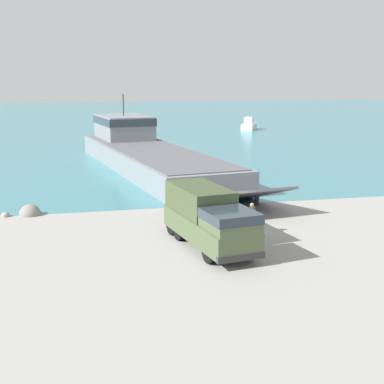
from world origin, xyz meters
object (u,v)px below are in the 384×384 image
at_px(cargo_crate, 253,247).
at_px(military_truck, 209,218).
at_px(mooring_bollard, 257,199).
at_px(landing_craft, 144,150).
at_px(soldier_on_ramp, 252,216).
at_px(moored_boat_a, 249,126).

bearing_deg(cargo_crate, military_truck, 144.58).
xyz_separation_m(military_truck, mooring_bollard, (5.61, 8.20, -1.07)).
relative_size(landing_craft, soldier_on_ramp, 20.49).
xyz_separation_m(military_truck, moored_boat_a, (23.74, 62.60, -0.81)).
distance_m(soldier_on_ramp, moored_boat_a, 64.38).
bearing_deg(moored_boat_a, mooring_bollard, -80.03).
relative_size(soldier_on_ramp, cargo_crate, 2.68).
distance_m(landing_craft, military_truck, 27.45).
bearing_deg(soldier_on_ramp, cargo_crate, -68.75).
distance_m(military_truck, cargo_crate, 2.72).
relative_size(military_truck, cargo_crate, 11.54).
bearing_deg(landing_craft, soldier_on_ramp, -93.19).
bearing_deg(landing_craft, moored_boat_a, 47.92).
relative_size(soldier_on_ramp, mooring_bollard, 2.03).
distance_m(soldier_on_ramp, mooring_bollard, 7.07).
height_order(landing_craft, soldier_on_ramp, landing_craft).
relative_size(military_truck, mooring_bollard, 8.73).
relative_size(landing_craft, cargo_crate, 54.99).
xyz_separation_m(landing_craft, military_truck, (-0.49, -27.45, -0.05)).
bearing_deg(soldier_on_ramp, mooring_bollard, 106.56).
distance_m(moored_boat_a, mooring_bollard, 57.34).
relative_size(landing_craft, military_truck, 4.77).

